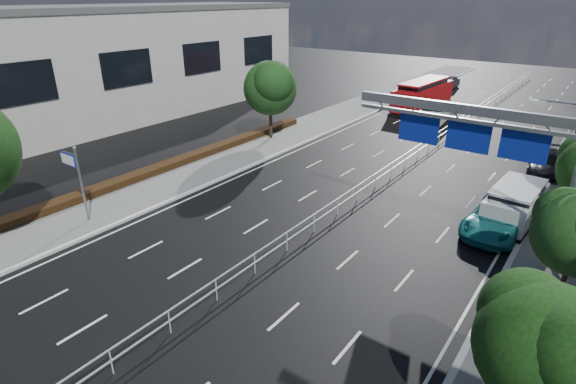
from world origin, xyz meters
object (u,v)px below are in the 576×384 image
Objects in this scene: near_car_dark at (448,82)px; overhead_gantry at (485,134)px; white_minivan at (435,115)px; parked_car_dark at (546,163)px; silver_minivan at (515,204)px; toilet_sign at (74,170)px; red_bus at (423,94)px; near_car_silver at (444,112)px; parked_car_teal at (497,218)px.

overhead_gantry is at bearing 106.15° from near_car_dark.
parked_car_dark is (10.65, -7.96, -0.23)m from white_minivan.
near_car_dark is 0.99× the size of silver_minivan.
toilet_sign is at bearing -110.83° from white_minivan.
toilet_sign is at bearing -94.90° from red_bus.
near_car_dark is (-13.84, 39.40, -4.74)m from overhead_gantry.
parked_car_teal reaches higher than near_car_silver.
silver_minivan is at bearing -97.67° from parked_car_dark.
silver_minivan is (13.76, -22.57, -0.58)m from red_bus.
parked_car_teal is (0.92, 1.95, -4.84)m from overhead_gantry.
red_bus reaches higher than parked_car_dark.
overhead_gantry reaches higher than near_car_dark.
near_car_dark is at bearing 99.78° from red_bus.
toilet_sign is 0.91× the size of white_minivan.
near_car_dark is 0.94× the size of parked_car_teal.
toilet_sign reaches higher than parked_car_teal.
silver_minivan is at bearing 121.03° from near_car_silver.
parked_car_teal is (14.76, -37.45, -0.09)m from near_car_dark.
silver_minivan is 9.28m from parked_car_dark.
overhead_gantry reaches higher than toilet_sign.
toilet_sign reaches higher than white_minivan.
white_minivan is at bearing 136.67° from parked_car_dark.
white_minivan is 0.90× the size of silver_minivan.
white_minivan is at bearing 113.57° from overhead_gantry.
white_minivan reaches higher than near_car_dark.
silver_minivan is (15.22, -35.78, 0.20)m from near_car_dark.
red_bus is at bearing 129.76° from parked_car_dark.
toilet_sign is 20.52m from overhead_gantry.
overhead_gantry is at bearing 29.60° from toilet_sign.
red_bus is 2.54× the size of near_car_silver.
near_car_silver is at bearing 75.60° from toilet_sign.
red_bus is (-12.37, 26.19, -3.97)m from overhead_gantry.
near_car_silver is at bearing 103.44° from near_car_dark.
red_bus is 2.03× the size of near_car_dark.
near_car_silver is 0.79× the size of silver_minivan.
white_minivan reaches higher than parked_car_teal.
near_car_dark is at bearing 99.07° from white_minivan.
red_bus reaches higher than near_car_dark.
red_bus is at bearing 93.13° from near_car_dark.
parked_car_teal is at bearing -102.19° from silver_minivan.
near_car_silver is at bearing 111.14° from overhead_gantry.
toilet_sign is at bearing -136.58° from parked_car_dark.
red_bus is 4.35m from near_car_silver.
overhead_gantry is 42.03m from near_car_dark.
parked_car_dark is at bearing -42.03° from white_minivan.
near_car_dark reaches higher than near_car_silver.
toilet_sign is 0.83× the size of near_car_dark.
overhead_gantry is 13.86m from parked_car_dark.
near_car_silver is at bearing 128.55° from parked_car_dark.
white_minivan is 6.30m from red_bus.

